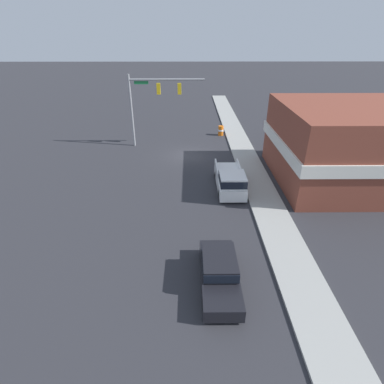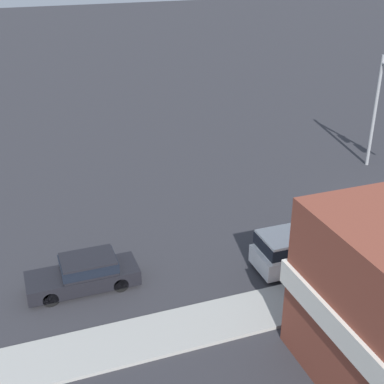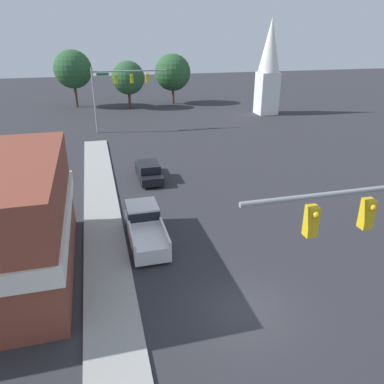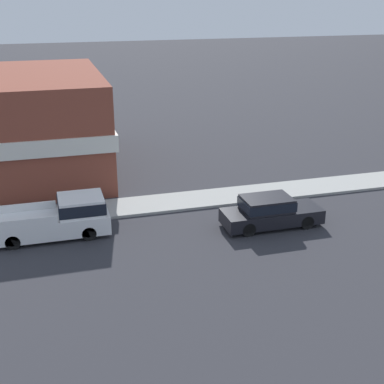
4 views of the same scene
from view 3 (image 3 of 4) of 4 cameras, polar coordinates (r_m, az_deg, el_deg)
The scene contains 10 objects.
ground_plane at distance 17.61m, azimuth 7.85°, elevation -17.39°, with size 200.00×200.00×0.00m, color #2D2D33.
sidewalk_curb at distance 16.66m, azimuth -11.88°, elevation -20.27°, with size 2.40×60.00×0.14m.
near_signal_assembly at distance 14.29m, azimuth 26.52°, elevation -4.97°, with size 7.51×0.49×7.24m.
far_signal_assembly at distance 47.02m, azimuth -11.16°, elevation 15.84°, with size 8.82×0.49×7.64m.
car_lead at distance 31.34m, azimuth -6.61°, elevation 3.25°, with size 1.76×4.77×1.49m.
pickup_truck_parked at distance 22.36m, azimuth -7.22°, elevation -5.01°, with size 1.96×5.31×1.81m.
church_steeple at distance 57.89m, azimuth 11.65°, elevation 18.40°, with size 3.11×3.11×13.33m.
backdrop_tree_left_far at distance 65.18m, azimuth -17.71°, elevation 17.39°, with size 5.94×5.94×8.91m.
backdrop_tree_left_mid at distance 62.28m, azimuth -9.70°, elevation 16.77°, with size 5.13×5.13×7.31m.
backdrop_tree_center at distance 65.68m, azimuth -2.97°, elevation 17.73°, with size 6.00×6.00×8.15m.
Camera 3 is at (-5.58, -12.21, 11.41)m, focal length 35.00 mm.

